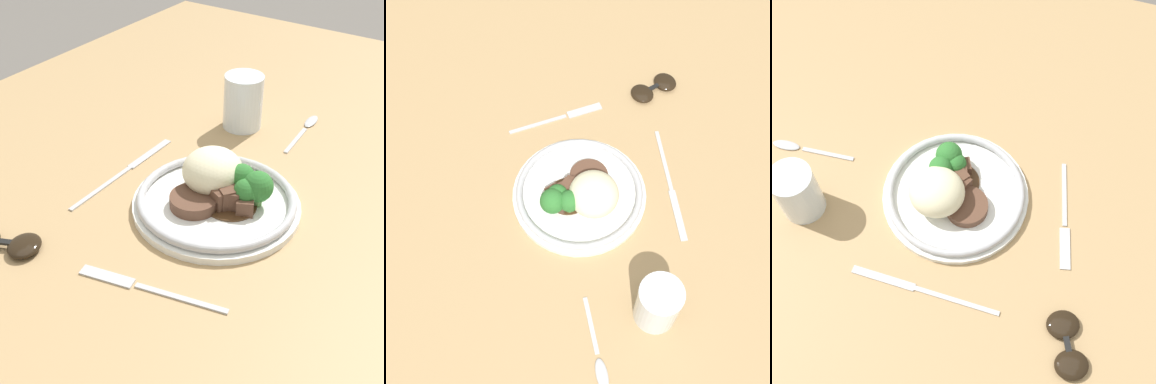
{
  "view_description": "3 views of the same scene",
  "coord_description": "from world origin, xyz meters",
  "views": [
    {
      "loc": [
        -0.49,
        -0.33,
        0.5
      ],
      "look_at": [
        0.0,
        0.0,
        0.07
      ],
      "focal_mm": 50.0,
      "sensor_mm": 36.0,
      "label": 1
    },
    {
      "loc": [
        0.48,
        -0.09,
        0.86
      ],
      "look_at": [
        0.04,
        -0.03,
        0.09
      ],
      "focal_mm": 50.0,
      "sensor_mm": 36.0,
      "label": 2
    },
    {
      "loc": [
        -0.12,
        0.35,
        0.8
      ],
      "look_at": [
        0.0,
        -0.02,
        0.07
      ],
      "focal_mm": 50.0,
      "sensor_mm": 36.0,
      "label": 3
    }
  ],
  "objects": [
    {
      "name": "ground_plane",
      "position": [
        0.0,
        0.0,
        0.0
      ],
      "size": [
        8.0,
        8.0,
        0.0
      ],
      "primitive_type": "plane",
      "color": "#5B5651"
    },
    {
      "name": "dining_table",
      "position": [
        0.0,
        0.0,
        0.02
      ],
      "size": [
        1.59,
        1.13,
        0.04
      ],
      "color": "tan",
      "rests_on": "ground"
    },
    {
      "name": "plate",
      "position": [
        0.03,
        -0.03,
        0.06
      ],
      "size": [
        0.23,
        0.23,
        0.07
      ],
      "color": "white",
      "rests_on": "dining_table"
    },
    {
      "name": "juice_glass",
      "position": [
        0.24,
        0.06,
        0.08
      ],
      "size": [
        0.07,
        0.07,
        0.09
      ],
      "color": "yellow",
      "rests_on": "dining_table"
    },
    {
      "name": "fork",
      "position": [
        -0.16,
        -0.03,
        0.04
      ],
      "size": [
        0.05,
        0.18,
        0.0
      ],
      "rotation": [
        0.0,
        0.0,
        1.8
      ],
      "color": "#B7B7BC",
      "rests_on": "dining_table"
    },
    {
      "name": "knife",
      "position": [
        0.02,
        0.14,
        0.04
      ],
      "size": [
        0.23,
        0.01,
        0.0
      ],
      "rotation": [
        0.0,
        0.0,
        -0.0
      ],
      "color": "#B7B7BC",
      "rests_on": "dining_table"
    },
    {
      "name": "spoon",
      "position": [
        0.31,
        -0.04,
        0.04
      ],
      "size": [
        0.15,
        0.02,
        0.01
      ],
      "rotation": [
        0.0,
        0.0,
        0.07
      ],
      "color": "#B7B7BC",
      "rests_on": "dining_table"
    },
    {
      "name": "sunglasses",
      "position": [
        -0.2,
        0.15,
        0.05
      ],
      "size": [
        0.08,
        0.11,
        0.01
      ],
      "rotation": [
        0.0,
        0.0,
        0.43
      ],
      "color": "black",
      "rests_on": "dining_table"
    }
  ]
}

